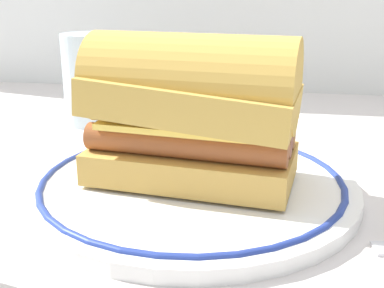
% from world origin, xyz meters
% --- Properties ---
extents(ground_plane, '(1.50, 1.50, 0.00)m').
position_xyz_m(ground_plane, '(0.00, 0.00, 0.00)').
color(ground_plane, beige).
extents(plate, '(0.28, 0.28, 0.01)m').
position_xyz_m(plate, '(-0.01, -0.01, 0.01)').
color(plate, white).
rests_on(plate, ground_plane).
extents(sausage_sandwich, '(0.18, 0.11, 0.12)m').
position_xyz_m(sausage_sandwich, '(-0.01, -0.01, 0.08)').
color(sausage_sandwich, gold).
rests_on(sausage_sandwich, plate).
extents(drinking_glass, '(0.07, 0.07, 0.11)m').
position_xyz_m(drinking_glass, '(-0.18, 0.19, 0.05)').
color(drinking_glass, silver).
rests_on(drinking_glass, ground_plane).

